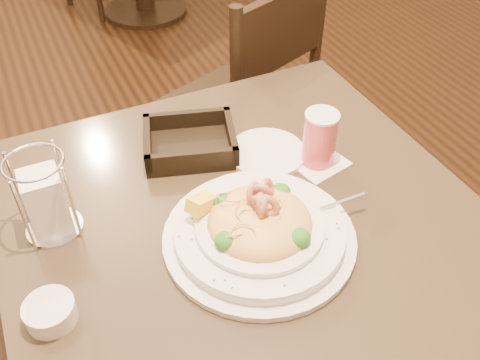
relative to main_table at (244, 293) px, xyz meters
name	(u,v)px	position (x,y,z in m)	size (l,w,h in m)	color
main_table	(244,293)	(0.00, 0.00, 0.00)	(0.90, 0.90, 0.76)	black
dining_chair_near	(247,102)	(0.35, 0.71, -0.02)	(0.54, 0.54, 0.93)	black
pasta_bowl	(259,228)	(0.00, -0.06, 0.27)	(0.39, 0.35, 0.11)	white
drink_glass	(320,139)	(0.21, 0.08, 0.30)	(0.13, 0.13, 0.12)	white
bread_basket	(190,144)	(-0.02, 0.23, 0.26)	(0.23, 0.21, 0.05)	black
napkin_caddy	(46,201)	(-0.33, 0.12, 0.31)	(0.10, 0.10, 0.17)	silver
side_plate	(267,153)	(0.12, 0.15, 0.25)	(0.17, 0.17, 0.01)	white
butter_ramekin	(50,312)	(-0.37, -0.07, 0.26)	(0.08, 0.08, 0.04)	white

